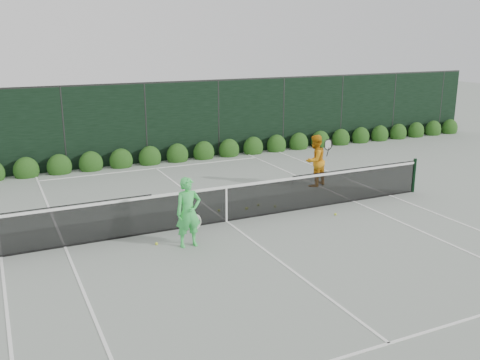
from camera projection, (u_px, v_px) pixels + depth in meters
name	position (u px, v px, depth m)	size (l,w,h in m)	color
ground	(227.00, 221.00, 14.12)	(80.00, 80.00, 0.00)	gray
tennis_net	(226.00, 202.00, 13.97)	(12.90, 0.10, 1.07)	black
player_woman	(188.00, 212.00, 12.28)	(0.65, 0.40, 1.65)	#3DD358
player_man	(315.00, 161.00, 17.24)	(1.00, 0.88, 1.68)	orange
court_lines	(226.00, 221.00, 14.12)	(11.03, 23.83, 0.01)	white
windscreen_fence	(278.00, 193.00, 11.36)	(32.00, 21.07, 3.06)	black
hedge_row	(150.00, 158.00, 20.29)	(31.66, 0.65, 0.94)	#19390F
tennis_balls	(250.00, 213.00, 14.69)	(5.11, 1.73, 0.07)	#D1E633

